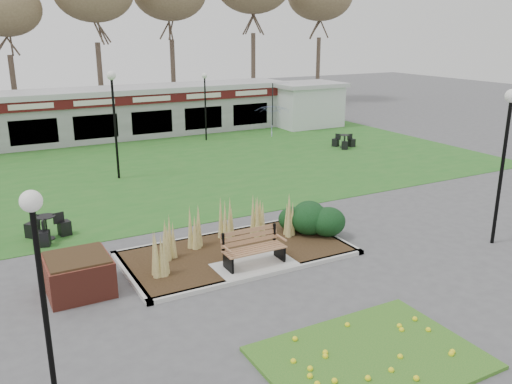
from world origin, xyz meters
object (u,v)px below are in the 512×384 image
park_bench (253,247)px  patio_umbrella (272,121)px  food_pavilion (89,115)px  bistro_set_d (344,143)px  lamp_post_mid_right (113,101)px  lamp_post_near_left (38,259)px  bistro_set_a (47,231)px  lamp_post_far_right (205,92)px  lamp_post_near_right (507,133)px  brick_planter (79,274)px  service_hut (307,104)px

park_bench → patio_umbrella: (8.00, 12.75, 0.91)m
food_pavilion → bistro_set_d: size_ratio=19.03×
food_pavilion → lamp_post_mid_right: (-0.80, -9.02, 1.83)m
food_pavilion → lamp_post_near_left: 24.17m
food_pavilion → bistro_set_d: (11.53, -8.60, -1.23)m
park_bench → food_pavilion: food_pavilion is taller
lamp_post_near_left → bistro_set_a: 8.96m
food_pavilion → lamp_post_far_right: 6.75m
park_bench → bistro_set_d: bearing=43.9°
patio_umbrella → bistro_set_a: bearing=-147.5°
lamp_post_near_right → park_bench: bearing=165.1°
food_pavilion → lamp_post_near_right: 22.85m
lamp_post_mid_right → brick_planter: bearing=-109.9°
lamp_post_far_right → bistro_set_a: 15.86m
lamp_post_near_right → bistro_set_a: lamp_post_near_right is taller
lamp_post_mid_right → lamp_post_near_left: bearing=-108.5°
food_pavilion → service_hut: 13.64m
park_bench → patio_umbrella: patio_umbrella is taller
service_hut → patio_umbrella: (-5.50, -5.00, 0.04)m
lamp_post_near_right → patio_umbrella: (0.84, 14.65, -1.85)m
lamp_post_mid_right → bistro_set_a: (-3.77, -5.95, -3.04)m
service_hut → lamp_post_far_right: lamp_post_far_right is taller
lamp_post_near_right → patio_umbrella: size_ratio=1.95×
lamp_post_near_left → brick_planter: bearing=74.6°
lamp_post_mid_right → bistro_set_a: bearing=-122.4°
service_hut → lamp_post_far_right: (-7.71, -1.26, 1.33)m
service_hut → bistro_set_a: bearing=-144.3°
patio_umbrella → lamp_post_far_right: bearing=120.6°
brick_planter → lamp_post_near_left: (-1.24, -4.50, 2.42)m
service_hut → bistro_set_d: 7.03m
park_bench → bistro_set_a: (-4.57, 4.75, -0.32)m
food_pavilion → bistro_set_a: size_ratio=17.97×
lamp_post_near_right → bistro_set_a: 13.83m
park_bench → lamp_post_near_right: 7.90m
lamp_post_far_right → patio_umbrella: lamp_post_far_right is taller
bistro_set_a → bistro_set_d: 17.31m
park_bench → bistro_set_a: bearing=133.9°
food_pavilion → lamp_post_near_right: lamp_post_near_right is taller
lamp_post_near_left → lamp_post_mid_right: lamp_post_mid_right is taller
food_pavilion → lamp_post_mid_right: bearing=-95.1°
park_bench → lamp_post_far_right: bearing=70.7°
brick_planter → lamp_post_far_right: size_ratio=0.39×
patio_umbrella → lamp_post_mid_right: bearing=-166.9°
service_hut → food_pavilion: bearing=171.7°
bistro_set_a → service_hut: bearing=35.7°
service_hut → bistro_set_d: (-1.97, -6.64, -1.20)m
park_bench → bistro_set_a: size_ratio=1.24×
brick_planter → patio_umbrella: (12.40, 12.00, 1.02)m
park_bench → service_hut: (13.50, 17.75, 0.86)m
park_bench → patio_umbrella: size_ratio=0.72×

